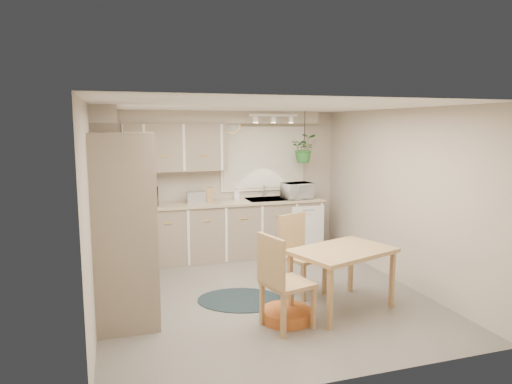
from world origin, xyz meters
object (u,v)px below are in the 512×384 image
chair_back (304,255)px  microwave (297,189)px  dining_table (342,279)px  braided_rug (241,300)px  chair_left (288,281)px  pet_bed (287,315)px

chair_back → microwave: microwave is taller
dining_table → braided_rug: 1.28m
chair_back → braided_rug: chair_back is taller
chair_left → chair_back: (0.56, 0.88, -0.01)m
dining_table → microwave: 2.54m
dining_table → pet_bed: dining_table is taller
braided_rug → chair_left: bearing=-72.5°
braided_rug → pet_bed: bearing=-65.8°
braided_rug → pet_bed: size_ratio=1.94×
chair_left → pet_bed: 0.48m
chair_back → pet_bed: chair_back is taller
dining_table → chair_back: chair_back is taller
dining_table → braided_rug: dining_table is taller
chair_back → pet_bed: (-0.51, -0.73, -0.45)m
chair_left → chair_back: bearing=132.3°
chair_back → chair_left: bearing=34.6°
chair_back → braided_rug: (-0.84, -0.01, -0.51)m
chair_back → braided_rug: bearing=-22.5°
dining_table → braided_rug: bearing=150.7°
braided_rug → dining_table: bearing=-29.3°
pet_bed → dining_table: bearing=9.5°
braided_rug → pet_bed: (0.33, -0.73, 0.06)m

